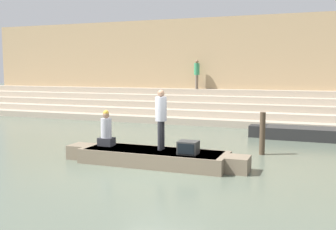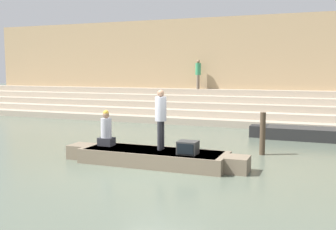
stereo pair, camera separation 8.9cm
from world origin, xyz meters
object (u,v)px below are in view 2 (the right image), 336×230
object	(u,v)px
person_on_steps	(198,72)
rowboat_main	(153,157)
person_rowing	(106,131)
moored_boat_shore	(315,134)
tv_set	(188,148)
mooring_post	(263,134)
person_standing	(161,115)

from	to	relation	value
person_on_steps	rowboat_main	bearing A→B (deg)	68.74
person_rowing	moored_boat_shore	bearing A→B (deg)	38.19
tv_set	mooring_post	distance (m)	3.15
person_on_steps	person_standing	bearing A→B (deg)	69.75
moored_boat_shore	mooring_post	xyz separation A→B (m)	(-1.57, -3.55, 0.45)
moored_boat_shore	person_on_steps	distance (m)	8.89
person_on_steps	mooring_post	bearing A→B (deg)	86.71
rowboat_main	person_rowing	world-z (taller)	person_rowing
person_standing	mooring_post	size ratio (longest dim) A/B	1.26
rowboat_main	person_standing	distance (m)	1.24
mooring_post	rowboat_main	bearing A→B (deg)	-137.98
rowboat_main	person_rowing	xyz separation A→B (m)	(-1.62, 0.12, 0.65)
tv_set	moored_boat_shore	size ratio (longest dim) A/B	0.11
person_rowing	mooring_post	world-z (taller)	person_rowing
person_standing	moored_boat_shore	xyz separation A→B (m)	(4.17, 5.91, -1.19)
person_rowing	person_on_steps	distance (m)	11.64
rowboat_main	mooring_post	xyz separation A→B (m)	(2.78, 2.51, 0.47)
person_rowing	tv_set	world-z (taller)	person_rowing
person_standing	tv_set	size ratio (longest dim) A/B	3.23
person_rowing	person_on_steps	world-z (taller)	person_on_steps
person_rowing	moored_boat_shore	world-z (taller)	person_rowing
moored_boat_shore	mooring_post	distance (m)	3.91
person_standing	moored_boat_shore	distance (m)	7.34
rowboat_main	person_standing	xyz separation A→B (m)	(0.18, 0.15, 1.21)
rowboat_main	person_rowing	size ratio (longest dim) A/B	5.04
moored_boat_shore	person_on_steps	world-z (taller)	person_on_steps
person_standing	tv_set	distance (m)	1.29
mooring_post	person_on_steps	bearing A→B (deg)	118.48
rowboat_main	person_rowing	distance (m)	1.74
rowboat_main	person_standing	size ratio (longest dim) A/B	3.17
person_standing	mooring_post	world-z (taller)	person_standing
moored_boat_shore	person_rowing	bearing A→B (deg)	-137.78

